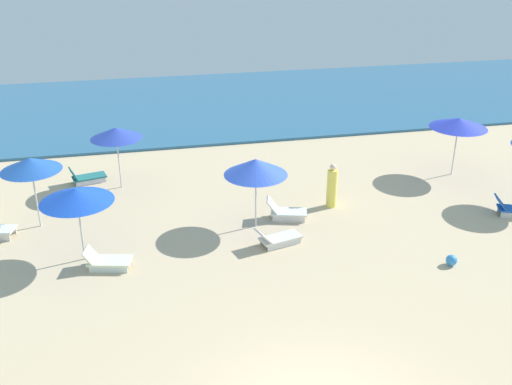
# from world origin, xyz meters

# --- Properties ---
(ocean) EXTENTS (60.00, 13.38, 0.12)m
(ocean) POSITION_xyz_m (0.00, 23.31, 0.06)
(ocean) COLOR #2C6389
(ocean) RESTS_ON ground_plane
(lounge_chair_1_0) EXTENTS (1.38, 0.99, 0.70)m
(lounge_chair_1_0) POSITION_xyz_m (9.30, 7.58, 0.27)
(lounge_chair_1_0) COLOR silver
(lounge_chair_1_0) RESTS_ON ground_plane
(umbrella_2) EXTENTS (2.12, 2.12, 2.31)m
(umbrella_2) POSITION_xyz_m (-4.85, 7.70, 2.10)
(umbrella_2) COLOR silver
(umbrella_2) RESTS_ON ground_plane
(lounge_chair_2_0) EXTENTS (1.43, 0.91, 0.62)m
(lounge_chair_2_0) POSITION_xyz_m (-4.20, 7.06, 0.24)
(lounge_chair_2_0) COLOR silver
(lounge_chair_2_0) RESTS_ON ground_plane
(umbrella_3) EXTENTS (1.89, 1.89, 2.37)m
(umbrella_3) POSITION_xyz_m (-3.73, 12.87, 2.17)
(umbrella_3) COLOR silver
(umbrella_3) RESTS_ON ground_plane
(lounge_chair_3_0) EXTENTS (1.43, 0.89, 0.67)m
(lounge_chair_3_0) POSITION_xyz_m (-5.03, 13.60, 0.23)
(lounge_chair_3_0) COLOR silver
(lounge_chair_3_0) RESTS_ON ground_plane
(umbrella_4) EXTENTS (2.05, 2.05, 2.38)m
(umbrella_4) POSITION_xyz_m (0.58, 8.67, 2.12)
(umbrella_4) COLOR silver
(umbrella_4) RESTS_ON ground_plane
(lounge_chair_4_0) EXTENTS (1.56, 0.93, 0.63)m
(lounge_chair_4_0) POSITION_xyz_m (0.98, 7.32, 0.22)
(lounge_chair_4_0) COLOR silver
(lounge_chair_4_0) RESTS_ON ground_plane
(lounge_chair_4_1) EXTENTS (1.47, 0.95, 0.74)m
(lounge_chair_4_1) POSITION_xyz_m (1.68, 8.99, 0.27)
(lounge_chair_4_1) COLOR silver
(lounge_chair_4_1) RESTS_ON ground_plane
(umbrella_5) EXTENTS (1.92, 1.92, 2.42)m
(umbrella_5) POSITION_xyz_m (-6.38, 10.20, 2.20)
(umbrella_5) COLOR silver
(umbrella_5) RESTS_ON ground_plane
(umbrella_6) EXTENTS (2.21, 2.21, 2.33)m
(umbrella_6) POSITION_xyz_m (9.19, 11.38, 2.13)
(umbrella_6) COLOR silver
(umbrella_6) RESTS_ON ground_plane
(beachgoer_1) EXTENTS (0.38, 0.38, 1.60)m
(beachgoer_1) POSITION_xyz_m (3.52, 9.60, 0.74)
(beachgoer_1) COLOR #F9E65B
(beachgoer_1) RESTS_ON ground_plane
(beach_ball_0) EXTENTS (0.33, 0.33, 0.33)m
(beach_ball_0) POSITION_xyz_m (5.66, 5.05, 0.17)
(beach_ball_0) COLOR #3589DB
(beach_ball_0) RESTS_ON ground_plane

